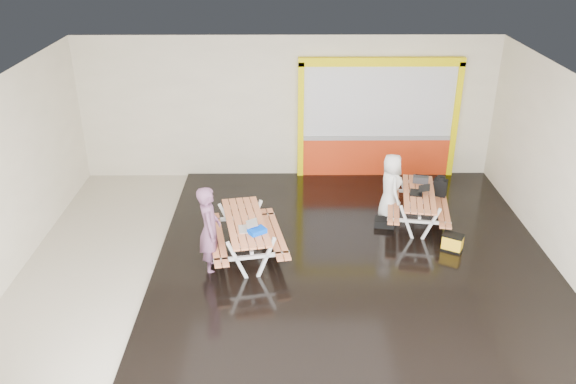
{
  "coord_description": "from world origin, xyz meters",
  "views": [
    {
      "loc": [
        -0.08,
        -9.67,
        6.05
      ],
      "look_at": [
        0.0,
        0.9,
        1.0
      ],
      "focal_mm": 36.73,
      "sensor_mm": 36.0,
      "label": 1
    }
  ],
  "objects_px": {
    "toolbox": "(421,179)",
    "person_right": "(391,187)",
    "dark_case": "(384,222)",
    "laptop_left": "(247,227)",
    "backpack": "(440,187)",
    "blue_pouch": "(257,231)",
    "fluke_bag": "(452,243)",
    "picnic_table_left": "(246,230)",
    "laptop_right": "(419,191)",
    "person_left": "(210,230)",
    "picnic_table_right": "(418,200)"
  },
  "relations": [
    {
      "from": "person_left",
      "to": "backpack",
      "type": "relative_size",
      "value": 3.56
    },
    {
      "from": "toolbox",
      "to": "backpack",
      "type": "xyz_separation_m",
      "value": [
        0.42,
        -0.06,
        -0.15
      ]
    },
    {
      "from": "blue_pouch",
      "to": "dark_case",
      "type": "distance_m",
      "value": 3.15
    },
    {
      "from": "dark_case",
      "to": "laptop_right",
      "type": "bearing_deg",
      "value": 10.66
    },
    {
      "from": "backpack",
      "to": "fluke_bag",
      "type": "distance_m",
      "value": 1.66
    },
    {
      "from": "laptop_left",
      "to": "laptop_right",
      "type": "relative_size",
      "value": 0.83
    },
    {
      "from": "laptop_left",
      "to": "fluke_bag",
      "type": "distance_m",
      "value": 4.04
    },
    {
      "from": "laptop_right",
      "to": "blue_pouch",
      "type": "bearing_deg",
      "value": -152.01
    },
    {
      "from": "laptop_left",
      "to": "backpack",
      "type": "xyz_separation_m",
      "value": [
        4.05,
        2.09,
        -0.18
      ]
    },
    {
      "from": "toolbox",
      "to": "person_right",
      "type": "bearing_deg",
      "value": -157.18
    },
    {
      "from": "blue_pouch",
      "to": "dark_case",
      "type": "height_order",
      "value": "blue_pouch"
    },
    {
      "from": "blue_pouch",
      "to": "backpack",
      "type": "xyz_separation_m",
      "value": [
        3.86,
        2.22,
        -0.18
      ]
    },
    {
      "from": "blue_pouch",
      "to": "toolbox",
      "type": "xyz_separation_m",
      "value": [
        3.44,
        2.29,
        -0.03
      ]
    },
    {
      "from": "picnic_table_right",
      "to": "person_left",
      "type": "xyz_separation_m",
      "value": [
        -4.17,
        -1.73,
        0.27
      ]
    },
    {
      "from": "person_right",
      "to": "dark_case",
      "type": "height_order",
      "value": "person_right"
    },
    {
      "from": "person_right",
      "to": "fluke_bag",
      "type": "distance_m",
      "value": 1.8
    },
    {
      "from": "laptop_left",
      "to": "blue_pouch",
      "type": "height_order",
      "value": "laptop_left"
    },
    {
      "from": "picnic_table_right",
      "to": "person_left",
      "type": "relative_size",
      "value": 1.19
    },
    {
      "from": "picnic_table_left",
      "to": "person_left",
      "type": "relative_size",
      "value": 1.31
    },
    {
      "from": "person_left",
      "to": "person_right",
      "type": "distance_m",
      "value": 4.1
    },
    {
      "from": "person_right",
      "to": "fluke_bag",
      "type": "xyz_separation_m",
      "value": [
        1.02,
        -1.37,
        -0.56
      ]
    },
    {
      "from": "person_left",
      "to": "fluke_bag",
      "type": "bearing_deg",
      "value": -89.88
    },
    {
      "from": "person_right",
      "to": "dark_case",
      "type": "xyz_separation_m",
      "value": [
        -0.14,
        -0.37,
        -0.65
      ]
    },
    {
      "from": "blue_pouch",
      "to": "dark_case",
      "type": "relative_size",
      "value": 0.73
    },
    {
      "from": "picnic_table_left",
      "to": "backpack",
      "type": "height_order",
      "value": "backpack"
    },
    {
      "from": "dark_case",
      "to": "blue_pouch",
      "type": "bearing_deg",
      "value": -148.08
    },
    {
      "from": "picnic_table_right",
      "to": "person_right",
      "type": "relative_size",
      "value": 1.37
    },
    {
      "from": "toolbox",
      "to": "fluke_bag",
      "type": "relative_size",
      "value": 0.77
    },
    {
      "from": "backpack",
      "to": "dark_case",
      "type": "relative_size",
      "value": 1.16
    },
    {
      "from": "laptop_right",
      "to": "fluke_bag",
      "type": "xyz_separation_m",
      "value": [
        0.47,
        -1.12,
        -0.58
      ]
    },
    {
      "from": "backpack",
      "to": "person_right",
      "type": "bearing_deg",
      "value": -168.43
    },
    {
      "from": "picnic_table_left",
      "to": "laptop_right",
      "type": "xyz_separation_m",
      "value": [
        3.54,
        1.29,
        0.18
      ]
    },
    {
      "from": "blue_pouch",
      "to": "backpack",
      "type": "bearing_deg",
      "value": 29.93
    },
    {
      "from": "toolbox",
      "to": "dark_case",
      "type": "xyz_separation_m",
      "value": [
        -0.84,
        -0.67,
        -0.69
      ]
    },
    {
      "from": "picnic_table_right",
      "to": "dark_case",
      "type": "distance_m",
      "value": 0.84
    },
    {
      "from": "person_right",
      "to": "toolbox",
      "type": "relative_size",
      "value": 4.11
    },
    {
      "from": "picnic_table_right",
      "to": "person_left",
      "type": "distance_m",
      "value": 4.52
    },
    {
      "from": "person_right",
      "to": "toolbox",
      "type": "bearing_deg",
      "value": -75.04
    },
    {
      "from": "toolbox",
      "to": "picnic_table_right",
      "type": "bearing_deg",
      "value": -104.89
    },
    {
      "from": "laptop_right",
      "to": "dark_case",
      "type": "relative_size",
      "value": 1.13
    },
    {
      "from": "picnic_table_right",
      "to": "person_left",
      "type": "bearing_deg",
      "value": -157.51
    },
    {
      "from": "blue_pouch",
      "to": "laptop_right",
      "type": "bearing_deg",
      "value": 27.99
    },
    {
      "from": "toolbox",
      "to": "dark_case",
      "type": "relative_size",
      "value": 0.87
    },
    {
      "from": "blue_pouch",
      "to": "fluke_bag",
      "type": "height_order",
      "value": "blue_pouch"
    },
    {
      "from": "laptop_left",
      "to": "laptop_right",
      "type": "distance_m",
      "value": 3.84
    },
    {
      "from": "blue_pouch",
      "to": "backpack",
      "type": "distance_m",
      "value": 4.46
    },
    {
      "from": "backpack",
      "to": "fluke_bag",
      "type": "bearing_deg",
      "value": -93.33
    },
    {
      "from": "picnic_table_left",
      "to": "picnic_table_right",
      "type": "height_order",
      "value": "picnic_table_left"
    },
    {
      "from": "person_right",
      "to": "dark_case",
      "type": "relative_size",
      "value": 3.58
    },
    {
      "from": "laptop_right",
      "to": "dark_case",
      "type": "xyz_separation_m",
      "value": [
        -0.69,
        -0.13,
        -0.67
      ]
    }
  ]
}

